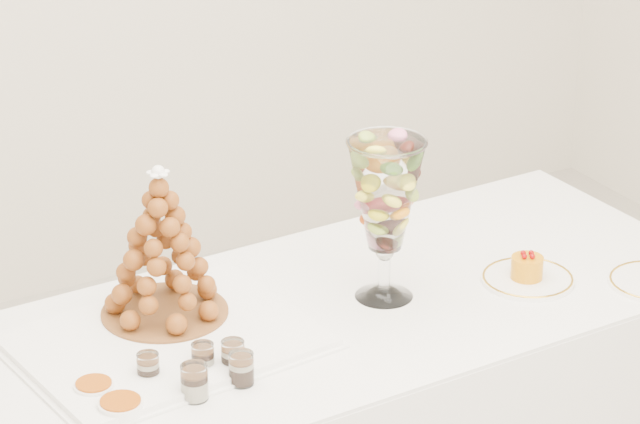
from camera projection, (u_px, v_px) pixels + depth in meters
lace_tray at (166, 341)px, 3.29m from camera, size 0.66×0.52×0.02m
macaron_vase at (386, 197)px, 3.40m from camera, size 0.18×0.18×0.38m
cake_plate at (528, 279)px, 3.57m from camera, size 0.22×0.22×0.01m
verrine_a at (148, 368)px, 3.14m from camera, size 0.06×0.06×0.06m
verrine_b at (203, 358)px, 3.18m from camera, size 0.05×0.05×0.07m
verrine_c at (233, 356)px, 3.18m from camera, size 0.06×0.06×0.07m
verrine_d at (194, 382)px, 3.08m from camera, size 0.06×0.06×0.08m
verrine_e at (241, 369)px, 3.13m from camera, size 0.06×0.06×0.07m
ramekin_back at (94, 389)px, 3.10m from camera, size 0.08×0.08×0.03m
ramekin_front at (121, 408)px, 3.03m from camera, size 0.09×0.09×0.03m
croquembouche at (161, 243)px, 3.31m from camera, size 0.29×0.29×0.36m
mousse_cake at (527, 267)px, 3.56m from camera, size 0.08×0.08×0.07m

